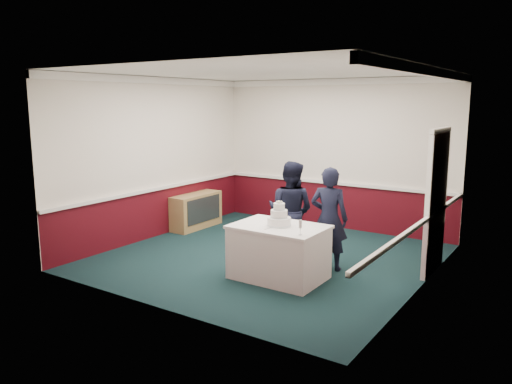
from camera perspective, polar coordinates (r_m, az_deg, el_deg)
The scene contains 9 objects.
ground at distance 8.36m, azimuth 1.34°, elevation -7.45°, with size 5.00×5.00×0.00m, color black.
room_shell at distance 8.47m, azimuth 4.07°, elevation 6.33°, with size 5.00×5.00×3.00m.
sideboard at distance 10.26m, azimuth -6.84°, elevation -2.15°, with size 0.41×1.20×0.70m.
cake_table at distance 7.30m, azimuth 2.62°, elevation -6.83°, with size 1.32×0.92×0.79m.
wedding_cake at distance 7.16m, azimuth 2.65°, elevation -3.01°, with size 0.35×0.35×0.36m.
cake_knife at distance 7.04m, azimuth 1.59°, elevation -4.14°, with size 0.01×0.22×0.01m, color silver.
champagne_flute at distance 6.68m, azimuth 5.10°, elevation -3.77°, with size 0.05×0.05×0.21m.
person_man at distance 8.08m, azimuth 3.96°, elevation -2.16°, with size 0.79×0.61×1.62m, color black.
person_woman at distance 7.67m, azimuth 8.34°, elevation -3.03°, with size 0.58×0.38×1.59m, color black.
Camera 1 is at (4.24, -6.74, 2.54)m, focal length 35.00 mm.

